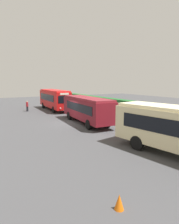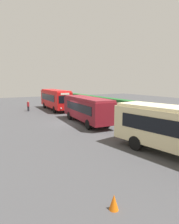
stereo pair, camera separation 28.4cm
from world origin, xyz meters
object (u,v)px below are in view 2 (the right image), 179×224
(person_left, at_px, (28,106))
(traffic_cone, at_px, (114,202))
(person_center, at_px, (70,103))
(bus_maroon, at_px, (87,108))
(person_right, at_px, (97,110))
(bus_red, at_px, (55,99))

(person_left, bearing_deg, traffic_cone, -97.42)
(person_left, relative_size, person_center, 0.97)
(bus_maroon, bearing_deg, person_right, -47.63)
(person_right, xyz_separation_m, traffic_cone, (15.97, -8.81, -0.71))
(bus_red, bearing_deg, person_left, -97.75)
(person_center, xyz_separation_m, person_right, (10.31, -0.56, 0.11))
(person_center, bearing_deg, bus_maroon, 179.48)
(bus_red, distance_m, person_center, 3.10)
(person_left, xyz_separation_m, person_center, (0.08, 7.16, 0.04))
(person_right, bearing_deg, person_left, 61.24)
(person_left, height_order, person_right, person_right)
(person_left, bearing_deg, bus_maroon, -74.88)
(person_center, distance_m, traffic_cone, 27.91)
(traffic_cone, bearing_deg, person_right, 151.11)
(bus_red, relative_size, bus_maroon, 1.06)
(bus_maroon, relative_size, person_right, 4.86)
(bus_red, relative_size, person_left, 5.92)
(bus_red, relative_size, person_right, 5.15)
(bus_maroon, relative_size, person_left, 5.60)
(person_right, relative_size, traffic_cone, 3.19)
(bus_red, bearing_deg, person_center, 103.67)
(bus_maroon, bearing_deg, traffic_cone, 159.56)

